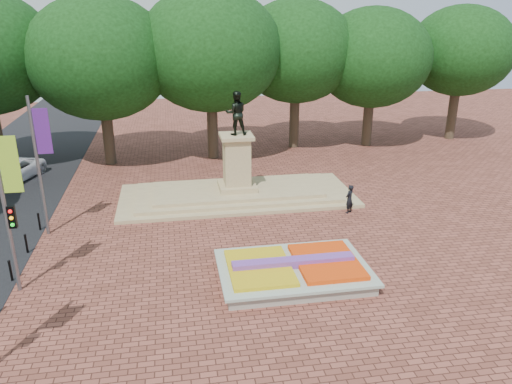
{
  "coord_description": "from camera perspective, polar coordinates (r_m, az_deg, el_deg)",
  "views": [
    {
      "loc": [
        -3.79,
        -20.1,
        10.74
      ],
      "look_at": [
        0.25,
        2.82,
        2.2
      ],
      "focal_mm": 35.0,
      "sensor_mm": 36.0,
      "label": 1
    }
  ],
  "objects": [
    {
      "name": "banner_poles",
      "position": [
        20.97,
        -26.79,
        -1.21
      ],
      "size": [
        0.88,
        11.17,
        7.0
      ],
      "color": "slate",
      "rests_on": "ground"
    },
    {
      "name": "tree_row_back",
      "position": [
        38.8,
        -0.88,
        14.13
      ],
      "size": [
        44.8,
        8.8,
        10.43
      ],
      "color": "#362A1D",
      "rests_on": "ground"
    },
    {
      "name": "bollard_row",
      "position": [
        22.32,
        -27.12,
        -9.52
      ],
      "size": [
        0.12,
        13.12,
        0.98
      ],
      "color": "black",
      "rests_on": "ground"
    },
    {
      "name": "flower_bed",
      "position": [
        21.4,
        4.35,
        -8.87
      ],
      "size": [
        6.3,
        4.3,
        0.91
      ],
      "color": "gray",
      "rests_on": "ground"
    },
    {
      "name": "monument",
      "position": [
        30.02,
        -2.18,
        0.97
      ],
      "size": [
        14.0,
        6.0,
        6.4
      ],
      "color": "tan",
      "rests_on": "ground"
    },
    {
      "name": "pedestrian",
      "position": [
        28.21,
        10.62,
        -0.8
      ],
      "size": [
        0.71,
        0.69,
        1.64
      ],
      "primitive_type": "imported",
      "rotation": [
        0.0,
        0.0,
        3.84
      ],
      "color": "black",
      "rests_on": "ground"
    },
    {
      "name": "van",
      "position": [
        36.82,
        -26.05,
        2.19
      ],
      "size": [
        3.77,
        5.3,
        1.34
      ],
      "primitive_type": "imported",
      "rotation": [
        0.0,
        0.0,
        -0.35
      ],
      "color": "silver",
      "rests_on": "ground"
    },
    {
      "name": "ground",
      "position": [
        23.1,
        0.62,
        -7.56
      ],
      "size": [
        90.0,
        90.0,
        0.0
      ],
      "primitive_type": "plane",
      "color": "brown",
      "rests_on": "ground"
    }
  ]
}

